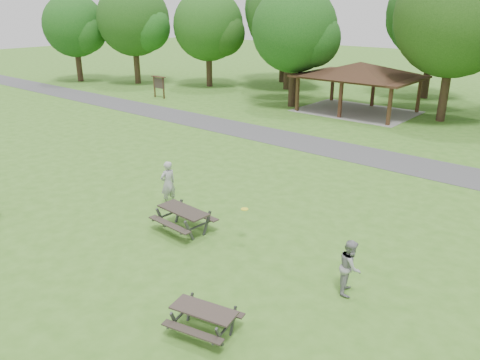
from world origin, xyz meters
name	(u,v)px	position (x,y,z in m)	size (l,w,h in m)	color
ground	(146,239)	(0.00, 0.00, 0.00)	(160.00, 160.00, 0.00)	#3D7220
asphalt_path	(339,150)	(0.00, 14.00, 0.01)	(120.00, 3.20, 0.02)	#444446
pavilion	(360,71)	(-4.00, 24.00, 3.06)	(8.60, 7.01, 3.76)	#3A2615
notice_board	(159,83)	(-20.00, 18.00, 1.31)	(1.60, 0.30, 1.88)	#3B2615
tree_row_a	(134,22)	(-27.91, 22.03, 6.15)	(7.56, 7.20, 9.97)	#312216
tree_row_b	(209,28)	(-20.92, 25.53, 5.67)	(7.14, 6.80, 9.28)	#312016
tree_row_c	(290,19)	(-13.90, 29.03, 6.54)	(8.19, 7.80, 10.67)	black
tree_row_d	(295,32)	(-8.92, 22.53, 5.77)	(6.93, 6.60, 9.27)	black
tree_row_e	(457,20)	(2.10, 25.03, 6.78)	(8.40, 8.00, 11.02)	#312015
tree_deep_a	(285,11)	(-16.90, 32.53, 7.13)	(8.40, 8.00, 11.38)	black
tree_deep_b	(437,16)	(-1.90, 33.03, 6.89)	(8.40, 8.00, 11.13)	black
tree_flank_left	(75,27)	(-33.92, 19.03, 5.53)	(6.72, 6.40, 8.93)	#301E15
picnic_table_middle	(184,215)	(0.60, 1.31, 0.64)	(2.09, 1.72, 0.87)	#2B241F
picnic_table_far	(204,315)	(5.10, -2.30, 0.53)	(1.91, 1.66, 0.72)	#302723
frisbee_in_flight	(245,209)	(2.81, 2.08, 1.23)	(0.32, 0.32, 0.02)	yellow
frisbee_thrower	(168,184)	(-1.58, 2.54, 0.95)	(0.69, 0.45, 1.89)	#A5A5A7
frisbee_catcher	(350,267)	(7.02, 1.65, 0.82)	(0.79, 0.62, 1.63)	gray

